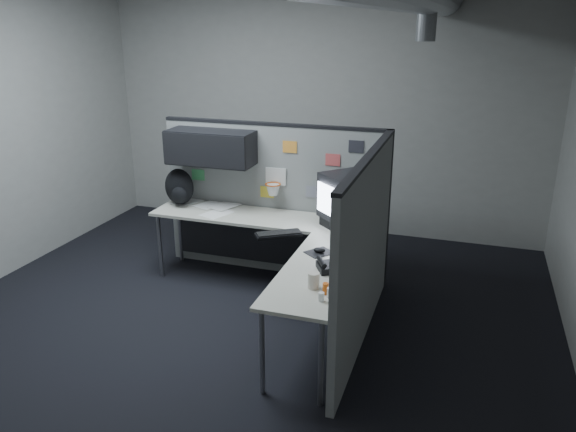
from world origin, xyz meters
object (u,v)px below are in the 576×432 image
(phone, at_px, (329,266))
(keyboard, at_px, (279,234))
(desk, at_px, (276,239))
(monitor, at_px, (349,200))
(backpack, at_px, (179,188))

(phone, bearing_deg, keyboard, 117.54)
(keyboard, bearing_deg, phone, -31.46)
(keyboard, xyz_separation_m, phone, (0.62, -0.58, 0.02))
(desk, relative_size, phone, 9.03)
(monitor, height_order, keyboard, monitor)
(phone, height_order, backpack, backpack)
(backpack, bearing_deg, keyboard, -30.46)
(desk, xyz_separation_m, backpack, (-1.22, 0.36, 0.31))
(monitor, relative_size, backpack, 1.63)
(phone, relative_size, backpack, 0.65)
(desk, relative_size, keyboard, 5.26)
(phone, xyz_separation_m, backpack, (-1.94, 1.14, 0.16))
(monitor, relative_size, keyboard, 1.46)
(keyboard, bearing_deg, monitor, 50.65)
(desk, bearing_deg, keyboard, -63.71)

